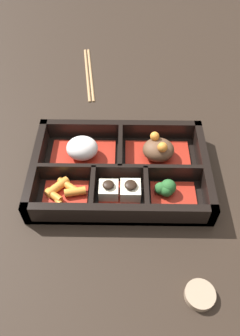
% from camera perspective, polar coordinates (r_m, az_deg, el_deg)
% --- Properties ---
extents(ground_plane, '(3.00, 3.00, 0.00)m').
position_cam_1_polar(ground_plane, '(0.63, -0.00, -1.45)').
color(ground_plane, black).
extents(bento_base, '(0.32, 0.21, 0.01)m').
position_cam_1_polar(bento_base, '(0.62, -0.00, -1.17)').
color(bento_base, black).
rests_on(bento_base, ground_plane).
extents(bento_rim, '(0.32, 0.21, 0.05)m').
position_cam_1_polar(bento_rim, '(0.61, -0.01, -0.31)').
color(bento_rim, black).
rests_on(bento_rim, ground_plane).
extents(bowl_rice, '(0.13, 0.08, 0.05)m').
position_cam_1_polar(bowl_rice, '(0.63, -6.56, 3.04)').
color(bowl_rice, maroon).
rests_on(bowl_rice, bento_base).
extents(bowl_stew, '(0.13, 0.08, 0.05)m').
position_cam_1_polar(bowl_stew, '(0.63, 6.66, 2.89)').
color(bowl_stew, maroon).
rests_on(bowl_stew, bento_base).
extents(bowl_carrots, '(0.08, 0.06, 0.02)m').
position_cam_1_polar(bowl_carrots, '(0.59, -9.71, -4.11)').
color(bowl_carrots, maroon).
rests_on(bowl_carrots, bento_base).
extents(bowl_tofu, '(0.07, 0.06, 0.04)m').
position_cam_1_polar(bowl_tofu, '(0.58, 0.02, -4.02)').
color(bowl_tofu, maroon).
rests_on(bowl_tofu, bento_base).
extents(bowl_greens, '(0.08, 0.06, 0.03)m').
position_cam_1_polar(bowl_greens, '(0.58, 8.42, -3.93)').
color(bowl_greens, maroon).
rests_on(bowl_greens, bento_base).
extents(chopsticks, '(0.05, 0.22, 0.01)m').
position_cam_1_polar(chopsticks, '(0.87, -5.43, 16.16)').
color(chopsticks, '#A87F51').
rests_on(chopsticks, ground_plane).
extents(sauce_dish, '(0.05, 0.05, 0.01)m').
position_cam_1_polar(sauce_dish, '(0.53, 13.74, -20.64)').
color(sauce_dish, gray).
rests_on(sauce_dish, ground_plane).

